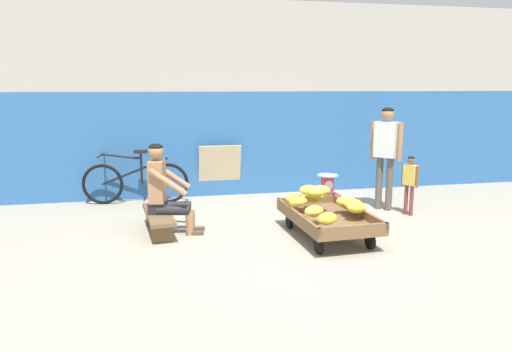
% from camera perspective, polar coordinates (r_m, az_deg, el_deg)
% --- Properties ---
extents(ground_plane, '(80.00, 80.00, 0.00)m').
position_cam_1_polar(ground_plane, '(5.20, 5.46, -10.02)').
color(ground_plane, gray).
extents(back_wall, '(16.00, 0.30, 3.21)m').
position_cam_1_polar(back_wall, '(8.16, -1.48, 9.11)').
color(back_wall, '#2D609E').
rests_on(back_wall, ground).
extents(banana_cart, '(0.92, 1.48, 0.36)m').
position_cam_1_polar(banana_cart, '(5.90, 8.54, -5.10)').
color(banana_cart, brown).
rests_on(banana_cart, ground).
extents(banana_pile, '(0.89, 1.30, 0.26)m').
position_cam_1_polar(banana_pile, '(5.88, 7.94, -2.93)').
color(banana_pile, gold).
rests_on(banana_pile, banana_cart).
extents(low_bench, '(0.42, 1.13, 0.27)m').
position_cam_1_polar(low_bench, '(6.16, -11.59, -4.91)').
color(low_bench, brown).
rests_on(low_bench, ground).
extents(vendor_seated, '(0.72, 0.55, 1.14)m').
position_cam_1_polar(vendor_seated, '(6.06, -10.90, -1.56)').
color(vendor_seated, '#9E704C').
rests_on(vendor_seated, ground).
extents(plastic_crate, '(0.36, 0.28, 0.30)m').
position_cam_1_polar(plastic_crate, '(6.95, 8.48, -3.44)').
color(plastic_crate, red).
rests_on(plastic_crate, ground).
extents(weighing_scale, '(0.30, 0.30, 0.29)m').
position_cam_1_polar(weighing_scale, '(6.88, 8.56, -0.99)').
color(weighing_scale, '#28282D').
rests_on(weighing_scale, plastic_crate).
extents(bicycle_near_left, '(1.65, 0.48, 0.86)m').
position_cam_1_polar(bicycle_near_left, '(7.74, -14.25, -0.66)').
color(bicycle_near_left, black).
rests_on(bicycle_near_left, ground).
extents(sign_board, '(0.70, 0.25, 0.88)m').
position_cam_1_polar(sign_board, '(8.03, -4.37, 0.65)').
color(sign_board, '#C6B289').
rests_on(sign_board, ground).
extents(customer_adult, '(0.36, 0.39, 1.53)m').
position_cam_1_polar(customer_adult, '(7.30, 15.31, 3.38)').
color(customer_adult, brown).
rests_on(customer_adult, ground).
extents(customer_child, '(0.18, 0.25, 0.86)m').
position_cam_1_polar(customer_child, '(7.14, 17.96, -0.35)').
color(customer_child, brown).
rests_on(customer_child, ground).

